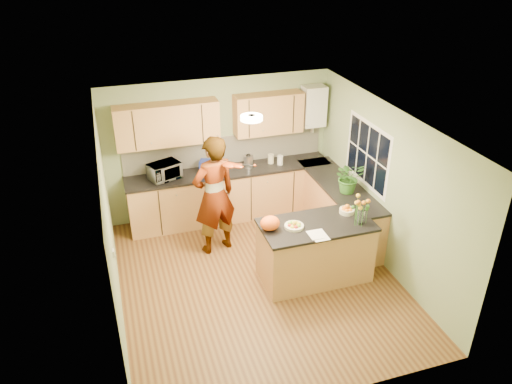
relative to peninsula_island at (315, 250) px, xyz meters
name	(u,v)px	position (x,y,z in m)	size (l,w,h in m)	color
floor	(258,280)	(-0.83, 0.17, -0.47)	(4.50, 4.50, 0.00)	#533017
ceiling	(258,122)	(-0.83, 0.17, 2.03)	(4.00, 4.50, 0.02)	white
wall_back	(219,148)	(-0.83, 2.42, 0.78)	(4.00, 0.02, 2.50)	gray
wall_front	(326,313)	(-0.83, -2.08, 0.78)	(4.00, 0.02, 2.50)	gray
wall_left	(110,231)	(-2.83, 0.17, 0.78)	(0.02, 4.50, 2.50)	gray
wall_right	(385,188)	(1.17, 0.17, 0.78)	(0.02, 4.50, 2.50)	gray
back_counter	(230,193)	(-0.73, 2.12, 0.00)	(3.64, 0.62, 0.94)	#BB784A
right_counter	(338,209)	(0.87, 1.02, 0.00)	(0.62, 2.24, 0.94)	#BB784A
splashback	(225,150)	(-0.73, 2.40, 0.73)	(3.60, 0.02, 0.52)	beige
upper_cabinets	(210,120)	(-1.01, 2.25, 1.38)	(3.20, 0.34, 0.70)	#BB784A
boiler	(313,106)	(0.87, 2.26, 1.43)	(0.40, 0.30, 0.86)	white
window_right	(367,154)	(1.16, 0.77, 1.08)	(0.01, 1.30, 1.05)	white
light_switch	(113,253)	(-2.82, -0.43, 0.83)	(0.02, 0.09, 0.09)	white
ceiling_lamp	(251,118)	(-0.83, 0.47, 1.99)	(0.30, 0.30, 0.07)	#FFEABF
peninsula_island	(315,250)	(0.00, 0.00, 0.00)	(1.63, 0.84, 0.93)	#BB784A
fruit_dish	(294,225)	(-0.35, 0.00, 0.51)	(0.27, 0.27, 0.10)	beige
orange_bowl	(347,209)	(0.55, 0.15, 0.52)	(0.23, 0.23, 0.13)	beige
flower_vase	(362,204)	(0.60, -0.18, 0.78)	(0.26, 0.26, 0.48)	silver
orange_bag	(270,223)	(-0.70, 0.05, 0.57)	(0.28, 0.24, 0.21)	#F45814
papers	(319,235)	(-0.10, -0.30, 0.47)	(0.22, 0.30, 0.01)	white
violinist	(214,196)	(-1.23, 1.17, 0.52)	(0.72, 0.47, 1.98)	#E2B38A
violin	(229,165)	(-1.03, 0.95, 1.12)	(0.54, 0.22, 0.11)	#4C1204
microwave	(164,171)	(-1.86, 2.11, 0.61)	(0.51, 0.35, 0.28)	white
blue_box	(208,167)	(-1.11, 2.09, 0.59)	(0.29, 0.21, 0.23)	navy
kettle	(248,161)	(-0.39, 2.12, 0.59)	(0.16, 0.16, 0.30)	silver
jar_cream	(271,159)	(0.05, 2.17, 0.56)	(0.11, 0.11, 0.17)	beige
jar_white	(280,160)	(0.19, 2.06, 0.55)	(0.11, 0.11, 0.16)	white
potted_plant	(349,177)	(0.87, 0.75, 0.73)	(0.47, 0.41, 0.52)	#336C24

